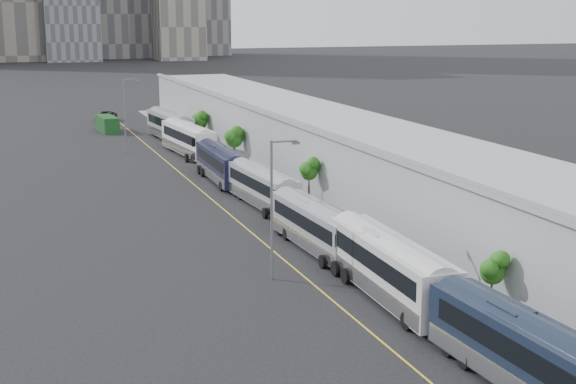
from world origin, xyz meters
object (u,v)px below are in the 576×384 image
bus_1 (529,362)px  suv (106,117)px  bus_6 (188,142)px  bus_4 (262,190)px  bus_2 (389,273)px  bus_7 (170,128)px  bus_3 (315,230)px  bus_5 (221,167)px  shipping_container (107,124)px  street_lamp_near (274,201)px  street_lamp_far (126,111)px

bus_1 → suv: 105.99m
bus_6 → bus_4: bearing=-95.1°
bus_1 → bus_2: (-0.21, 13.83, 0.09)m
bus_1 → bus_7: size_ratio=0.93×
bus_6 → suv: (-5.58, 36.27, -0.86)m
bus_1 → bus_3: 25.43m
bus_1 → bus_5: (-0.52, 52.27, -0.05)m
bus_5 → bus_3: bearing=-89.0°
bus_5 → bus_6: 17.30m
bus_2 → bus_7: 68.64m
bus_1 → shipping_container: (-6.99, 93.94, -0.43)m
bus_2 → street_lamp_near: (-5.50, 6.04, 3.72)m
bus_5 → shipping_container: (-6.47, 41.68, -0.39)m
bus_1 → bus_4: bus_1 is taller
street_lamp_far → bus_6: bearing=-31.0°
bus_7 → suv: 24.12m
bus_4 → street_lamp_far: bearing=98.4°
bus_5 → street_lamp_far: street_lamp_far is taller
bus_2 → bus_4: (0.31, 26.30, -0.18)m
bus_3 → bus_5: (-0.01, 26.84, 0.04)m
bus_2 → street_lamp_far: street_lamp_far is taller
bus_4 → bus_6: bus_6 is taller
bus_3 → street_lamp_near: 8.55m
bus_1 → shipping_container: size_ratio=1.96×
bus_1 → street_lamp_near: bearing=103.5°
bus_6 → street_lamp_far: bearing=143.5°
shipping_container → suv: (1.33, 11.89, -0.36)m
bus_5 → street_lamp_far: (-6.58, 21.51, 3.87)m
bus_7 → street_lamp_near: 63.00m
street_lamp_near → bus_1: bearing=-74.0°
bus_2 → bus_4: bearing=91.0°
bus_4 → street_lamp_far: size_ratio=1.32×
bus_5 → suv: size_ratio=2.14×
street_lamp_far → bus_4: bearing=-77.9°
suv → street_lamp_near: bearing=-69.8°
bus_4 → suv: 65.96m
bus_7 → suv: size_ratio=2.38×
street_lamp_near → suv: street_lamp_near is taller
bus_3 → suv: (-5.15, 80.41, -0.70)m
bus_2 → street_lamp_far: (-6.89, 59.95, 3.74)m
bus_3 → street_lamp_far: street_lamp_far is taller
bus_6 → shipping_container: bearing=100.3°
bus_2 → bus_4: 26.30m
shipping_container → bus_5: bearing=-86.2°
shipping_container → street_lamp_far: bearing=-95.4°
bus_4 → street_lamp_far: 34.64m
bus_1 → bus_3: size_ratio=1.06×
bus_2 → bus_5: 38.44m
bus_7 → street_lamp_far: (-7.36, -8.69, 3.72)m
bus_5 → street_lamp_far: 22.82m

